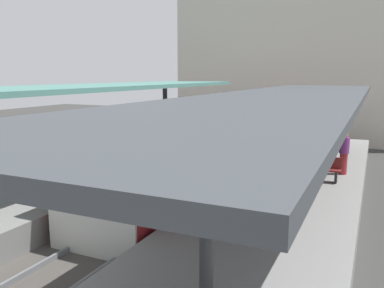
{
  "coord_description": "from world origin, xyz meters",
  "views": [
    {
      "loc": [
        6.17,
        -10.63,
        4.68
      ],
      "look_at": [
        -0.29,
        3.43,
        1.99
      ],
      "focal_mm": 37.3,
      "sensor_mm": 36.0,
      "label": 1
    }
  ],
  "objects_px": {
    "platform_bench": "(320,168)",
    "platform_sign": "(263,126)",
    "passenger_near_bench": "(344,152)",
    "commuter_train": "(212,146)"
  },
  "relations": [
    {
      "from": "commuter_train",
      "to": "platform_bench",
      "type": "height_order",
      "value": "commuter_train"
    },
    {
      "from": "commuter_train",
      "to": "platform_sign",
      "type": "height_order",
      "value": "commuter_train"
    },
    {
      "from": "passenger_near_bench",
      "to": "commuter_train",
      "type": "bearing_deg",
      "value": -178.03
    },
    {
      "from": "commuter_train",
      "to": "platform_sign",
      "type": "relative_size",
      "value": 7.26
    },
    {
      "from": "platform_bench",
      "to": "platform_sign",
      "type": "height_order",
      "value": "platform_sign"
    },
    {
      "from": "platform_bench",
      "to": "passenger_near_bench",
      "type": "height_order",
      "value": "passenger_near_bench"
    },
    {
      "from": "platform_bench",
      "to": "passenger_near_bench",
      "type": "xyz_separation_m",
      "value": [
        0.67,
        1.34,
        0.37
      ]
    },
    {
      "from": "platform_bench",
      "to": "passenger_near_bench",
      "type": "relative_size",
      "value": 0.87
    },
    {
      "from": "platform_bench",
      "to": "platform_sign",
      "type": "bearing_deg",
      "value": 149.58
    },
    {
      "from": "platform_bench",
      "to": "passenger_near_bench",
      "type": "distance_m",
      "value": 1.55
    }
  ]
}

